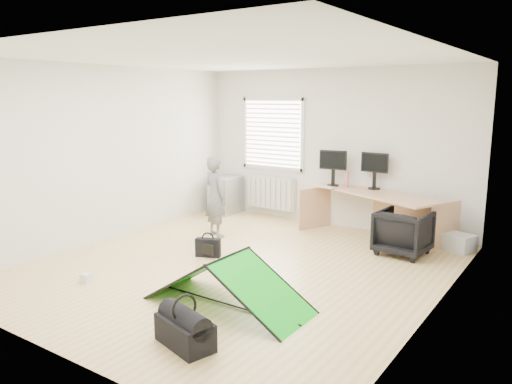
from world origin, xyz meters
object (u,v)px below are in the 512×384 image
Objects in this scene: storage_crate at (457,242)px; laptop_bag at (208,248)px; desk at (375,215)px; filing_cabinet at (226,195)px; duffel_bag at (185,332)px; office_chair at (403,233)px; monitor_left at (333,173)px; person at (216,197)px; kite at (228,281)px; thermos at (347,179)px; monitor_right at (374,176)px.

laptop_bag is at bearing -141.26° from storage_crate.
desk is 3.09× the size of filing_cabinet.
duffel_bag is at bearing -107.33° from storage_crate.
storage_crate is 0.76× the size of duffel_bag.
desk is at bearing 31.64° from laptop_bag.
filing_cabinet is 5.29m from duffel_bag.
office_chair reaches higher than duffel_bag.
monitor_left reaches higher than duffel_bag.
laptop_bag is at bearing -59.06° from filing_cabinet.
person is 0.72× the size of kite.
filing_cabinet is 1.00× the size of office_chair.
desk is at bearing -37.61° from office_chair.
thermos is 0.21× the size of person.
kite is 0.96m from duffel_bag.
thermos reaches higher than kite.
office_chair is (0.78, -0.84, -0.64)m from monitor_right.
office_chair is (0.65, -0.59, -0.05)m from desk.
thermos is at bearing -162.50° from monitor_right.
duffel_bag is at bearing -84.15° from thermos.
filing_cabinet is 4.30m from storage_crate.
monitor_left is at bearing 48.85° from laptop_bag.
kite is at bearing 151.05° from person.
office_chair reaches higher than storage_crate.
duffel_bag is (0.03, -4.60, -0.83)m from monitor_right.
filing_cabinet is 2.97m from monitor_right.
filing_cabinet is 1.56× the size of storage_crate.
filing_cabinet is (-3.03, 0.04, -0.02)m from desk.
duffel_bag is (0.21, -0.92, -0.15)m from kite.
kite is at bearing -114.51° from storage_crate.
monitor_right is 0.46m from thermos.
kite is 1.74m from laptop_bag.
monitor_right is (2.90, 0.20, 0.61)m from filing_cabinet.
monitor_left is 1.32× the size of laptop_bag.
filing_cabinet is 2.53m from thermos.
storage_crate is (2.07, -0.11, -0.84)m from monitor_left.
thermos is (-0.44, -0.11, -0.09)m from monitor_right.
monitor_right reaches higher than duffel_bag.
laptop_bag is (-1.58, -2.25, -0.24)m from desk.
filing_cabinet is at bearing -156.78° from desk.
filing_cabinet is at bearing -177.79° from thermos.
thermos is at bearing -117.06° from person.
kite is at bearing -71.18° from desk.
storage_crate is at bearing -138.35° from person.
thermos reaches higher than laptop_bag.
desk is at bearing -2.27° from filing_cabinet.
thermos is 3.63m from kite.
duffel_bag reaches higher than storage_crate.
office_chair is at bearing -35.02° from monitor_left.
storage_crate is (0.61, 0.62, -0.19)m from office_chair.
desk is 1.67× the size of person.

